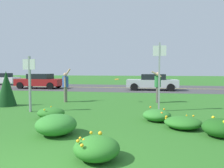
{
  "coord_description": "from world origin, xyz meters",
  "views": [
    {
      "loc": [
        1.98,
        -2.98,
        1.77
      ],
      "look_at": [
        0.07,
        7.9,
        1.07
      ],
      "focal_mm": 34.17,
      "sensor_mm": 36.0,
      "label": 1
    }
  ],
  "objects": [
    {
      "name": "daylily_clump_mid_center",
      "position": [
        2.25,
        4.6,
        0.2
      ],
      "size": [
        0.99,
        0.96,
        0.45
      ],
      "color": "#337F2D",
      "rests_on": "ground"
    },
    {
      "name": "highway_center_stripe",
      "position": [
        0.0,
        18.59,
        0.01
      ],
      "size": [
        120.0,
        0.16,
        0.0
      ],
      "primitive_type": "cube",
      "color": "yellow",
      "rests_on": "ground"
    },
    {
      "name": "daylily_clump_mid_left",
      "position": [
        -0.54,
        2.44,
        0.28
      ],
      "size": [
        1.12,
        1.13,
        0.57
      ],
      "color": "#337F2D",
      "rests_on": "ground"
    },
    {
      "name": "person_catcher_green_shirt",
      "position": [
        2.42,
        8.94,
        1.01
      ],
      "size": [
        0.55,
        0.53,
        1.76
      ],
      "color": "#287038",
      "rests_on": "ground"
    },
    {
      "name": "car_red_center_right",
      "position": [
        -8.73,
        16.53,
        0.74
      ],
      "size": [
        4.5,
        2.0,
        1.45
      ],
      "color": "maroon",
      "rests_on": "ground"
    },
    {
      "name": "sign_post_by_roadside",
      "position": [
        2.39,
        6.41,
        1.78
      ],
      "size": [
        0.56,
        0.1,
        2.96
      ],
      "color": "#93969B",
      "rests_on": "ground"
    },
    {
      "name": "car_white_rightmost",
      "position": [
        -16.23,
        20.64,
        0.74
      ],
      "size": [
        4.5,
        2.0,
        1.45
      ],
      "color": "silver",
      "rests_on": "ground"
    },
    {
      "name": "ground_plane",
      "position": [
        0.0,
        9.29,
        0.0
      ],
      "size": [
        120.0,
        120.0,
        0.0
      ],
      "primitive_type": "plane",
      "color": "#2D6B23"
    },
    {
      "name": "evergreen_shrub_side",
      "position": [
        -5.05,
        6.53,
        0.87
      ],
      "size": [
        0.93,
        0.93,
        1.75
      ],
      "primitive_type": "cone",
      "color": "#143D19",
      "rests_on": "ground"
    },
    {
      "name": "person_thrower_blue_shirt",
      "position": [
        -2.67,
        8.32,
        0.99
      ],
      "size": [
        0.41,
        0.52,
        1.89
      ],
      "color": "#2D4C9E",
      "rests_on": "ground"
    },
    {
      "name": "daylily_clump_front_right",
      "position": [
        3.86,
        3.04,
        0.24
      ],
      "size": [
        0.94,
        0.9,
        0.51
      ],
      "color": "#1E5619",
      "rests_on": "ground"
    },
    {
      "name": "sign_post_near_path",
      "position": [
        -3.06,
        5.34,
        1.45
      ],
      "size": [
        0.56,
        0.1,
        2.38
      ],
      "color": "#93969B",
      "rests_on": "ground"
    },
    {
      "name": "daylily_clump_near_camera",
      "position": [
        0.96,
        1.04,
        0.23
      ],
      "size": [
        0.93,
        0.9,
        0.51
      ],
      "color": "#2D7526",
      "rests_on": "ground"
    },
    {
      "name": "highway_strip",
      "position": [
        0.0,
        18.59,
        0.0
      ],
      "size": [
        120.0,
        9.15,
        0.01
      ],
      "primitive_type": "cube",
      "color": "#424244",
      "rests_on": "ground"
    },
    {
      "name": "daylily_clump_mid_right",
      "position": [
        -1.62,
        4.35,
        0.2
      ],
      "size": [
        1.02,
        0.93,
        0.41
      ],
      "color": "#2D7526",
      "rests_on": "ground"
    },
    {
      "name": "car_silver_center_left",
      "position": [
        2.25,
        16.53,
        0.74
      ],
      "size": [
        4.5,
        2.0,
        1.45
      ],
      "color": "#B7BABF",
      "rests_on": "ground"
    },
    {
      "name": "frisbee_orange",
      "position": [
        0.22,
        8.55,
        1.29
      ],
      "size": [
        0.24,
        0.24,
        0.08
      ],
      "color": "orange"
    },
    {
      "name": "daylily_clump_front_left",
      "position": [
        3.01,
        3.74,
        0.18
      ],
      "size": [
        1.13,
        1.04,
        0.37
      ],
      "color": "#2D7526",
      "rests_on": "ground"
    }
  ]
}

